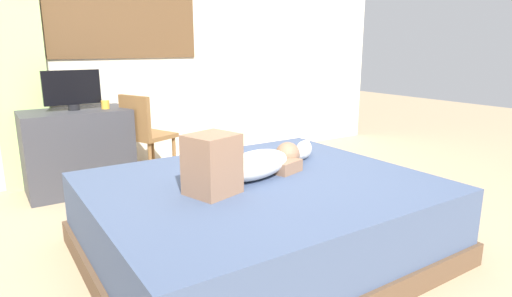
% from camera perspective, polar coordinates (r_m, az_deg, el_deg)
% --- Properties ---
extents(ground_plane, '(16.00, 16.00, 0.00)m').
position_cam_1_polar(ground_plane, '(2.79, 3.12, -14.07)').
color(ground_plane, tan).
extents(back_wall_with_window, '(6.40, 0.14, 2.90)m').
position_cam_1_polar(back_wall_with_window, '(4.66, -15.41, 15.12)').
color(back_wall_with_window, beige).
rests_on(back_wall_with_window, ground).
extents(bed, '(2.06, 1.75, 0.48)m').
position_cam_1_polar(bed, '(2.72, 0.56, -9.23)').
color(bed, brown).
rests_on(bed, ground).
extents(person_lying, '(0.93, 0.49, 0.34)m').
position_cam_1_polar(person_lying, '(2.59, -1.40, -2.01)').
color(person_lying, silver).
rests_on(person_lying, bed).
extents(cat, '(0.30, 0.26, 0.21)m').
position_cam_1_polar(cat, '(3.13, 6.32, -0.20)').
color(cat, silver).
rests_on(cat, bed).
extents(desk, '(0.90, 0.56, 0.74)m').
position_cam_1_polar(desk, '(4.18, -22.74, -0.25)').
color(desk, '#38383D').
rests_on(desk, ground).
extents(tv_monitor, '(0.48, 0.10, 0.35)m').
position_cam_1_polar(tv_monitor, '(4.10, -23.42, 7.27)').
color(tv_monitor, black).
rests_on(tv_monitor, desk).
extents(cup, '(0.07, 0.07, 0.08)m').
position_cam_1_polar(cup, '(4.09, -19.54, 5.56)').
color(cup, gold).
rests_on(cup, desk).
extents(chair_by_desk, '(0.50, 0.50, 0.86)m').
position_cam_1_polar(chair_by_desk, '(4.12, -14.74, 2.14)').
color(chair_by_desk, brown).
rests_on(chair_by_desk, ground).
extents(curtain_left, '(0.44, 0.06, 2.69)m').
position_cam_1_polar(curtain_left, '(4.31, -29.61, 12.57)').
color(curtain_left, '#ADCC75').
rests_on(curtain_left, ground).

